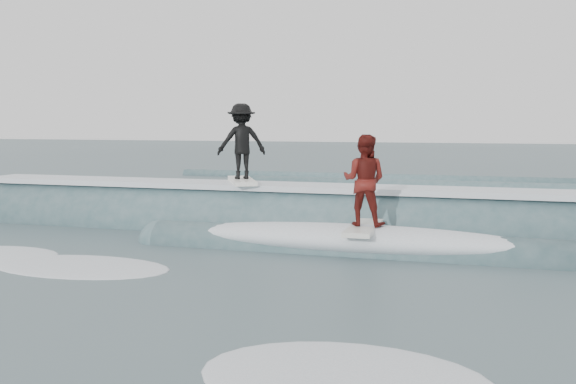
# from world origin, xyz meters

# --- Properties ---
(ground) EXTENTS (160.00, 160.00, 0.00)m
(ground) POSITION_xyz_m (0.00, 0.00, 0.00)
(ground) COLOR #374A51
(ground) RESTS_ON ground
(breaking_wave) EXTENTS (23.30, 3.90, 2.24)m
(breaking_wave) POSITION_xyz_m (0.23, 6.59, 0.04)
(breaking_wave) COLOR #37565D
(breaking_wave) RESTS_ON ground
(surfer_black) EXTENTS (1.42, 2.03, 2.01)m
(surfer_black) POSITION_xyz_m (-1.53, 6.87, 2.18)
(surfer_black) COLOR white
(surfer_black) RESTS_ON ground
(surfer_red) EXTENTS (0.97, 2.01, 1.98)m
(surfer_red) POSITION_xyz_m (2.01, 4.67, 1.45)
(surfer_red) COLOR silver
(surfer_red) RESTS_ON ground
(whitewater) EXTENTS (10.85, 6.36, 0.10)m
(whitewater) POSITION_xyz_m (-0.59, -0.33, 0.00)
(whitewater) COLOR white
(whitewater) RESTS_ON ground
(far_swells) EXTENTS (38.87, 8.65, 0.80)m
(far_swells) POSITION_xyz_m (-1.06, 17.65, 0.00)
(far_swells) COLOR #37565D
(far_swells) RESTS_ON ground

